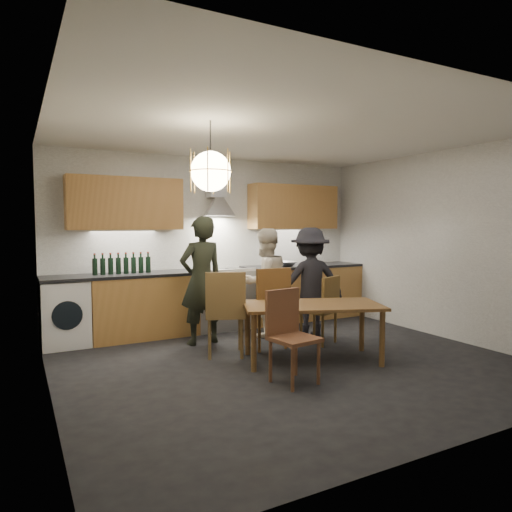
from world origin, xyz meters
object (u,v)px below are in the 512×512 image
wine_bottles (122,263)px  person_left (201,280)px  chair_back_left (225,308)px  chair_front (289,329)px  mixing_bowl (285,264)px  person_mid (265,282)px  dining_table (312,310)px  stock_pot (312,261)px  person_right (310,282)px

wine_bottles → person_left: bearing=-40.5°
chair_back_left → chair_front: (0.22, -1.05, -0.06)m
chair_front → mixing_bowl: mixing_bowl is taller
person_mid → wine_bottles: bearing=-30.9°
dining_table → chair_front: 0.76m
mixing_bowl → stock_pot: (0.54, 0.04, 0.02)m
person_right → mixing_bowl: 0.98m
chair_back_left → stock_pot: 2.63m
person_left → person_right: size_ratio=1.10×
dining_table → person_mid: bearing=107.2°
dining_table → stock_pot: bearing=76.4°
chair_back_left → person_left: person_left is taller
chair_front → person_mid: 1.88m
dining_table → chair_back_left: bearing=165.6°
person_left → mixing_bowl: 1.81m
person_right → stock_pot: (0.72, 0.98, 0.20)m
chair_back_left → person_mid: (0.92, 0.68, 0.17)m
chair_front → person_left: 1.81m
person_right → stock_pot: person_right is taller
dining_table → chair_front: (-0.60, -0.46, -0.06)m
chair_front → person_left: person_left is taller
mixing_bowl → chair_back_left: bearing=-140.9°
chair_back_left → mixing_bowl: bearing=-118.5°
person_mid → person_right: bearing=146.1°
wine_bottles → chair_front: bearing=-66.0°
person_mid → wine_bottles: person_mid is taller
person_left → chair_back_left: bearing=85.5°
person_right → wine_bottles: (-2.38, 1.04, 0.28)m
person_right → stock_pot: 1.23m
chair_back_left → wine_bottles: (-0.89, 1.45, 0.46)m
dining_table → person_left: bearing=144.4°
chair_back_left → person_left: size_ratio=0.61×
dining_table → stock_pot: size_ratio=10.03×
chair_back_left → mixing_bowl: 2.17m
chair_back_left → stock_pot: (2.20, 1.39, 0.37)m
dining_table → chair_front: chair_front is taller
person_left → person_mid: 0.95m
stock_pot → dining_table: bearing=-124.8°
person_mid → person_right: 0.64m
chair_front → person_right: bearing=40.7°
chair_front → person_right: 1.94m
person_right → person_left: bearing=2.8°
person_left → stock_pot: person_left is taller
chair_front → dining_table: bearing=29.0°
stock_pot → wine_bottles: size_ratio=0.22×
person_mid → person_right: size_ratio=0.99×
person_mid → mixing_bowl: person_mid is taller
person_right → wine_bottles: bearing=-9.4°
chair_front → chair_back_left: bearing=93.6°
chair_front → wine_bottles: bearing=105.6°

